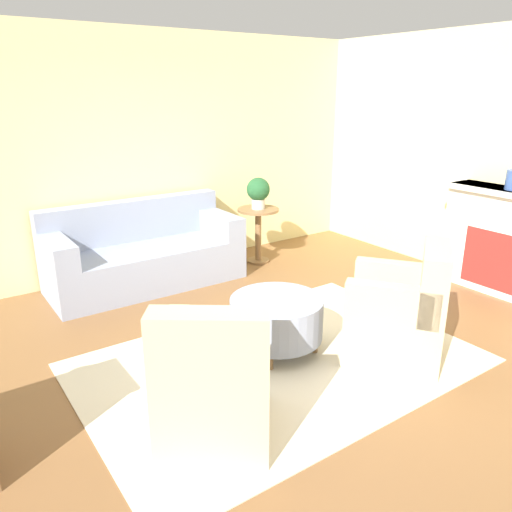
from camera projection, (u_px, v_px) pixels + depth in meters
ground_plane at (279, 363)px, 4.11m from camera, size 16.00×16.00×0.00m
wall_back at (135, 155)px, 5.85m from camera, size 9.51×0.12×2.80m
rug at (279, 362)px, 4.11m from camera, size 3.14×2.10×0.01m
couch at (144, 255)px, 5.68m from camera, size 2.14×0.89×0.93m
armchair_left at (214, 384)px, 3.13m from camera, size 1.00×1.01×0.97m
armchair_right at (401, 315)px, 4.09m from camera, size 1.00×1.01×0.97m
ottoman_table at (276, 318)px, 4.22m from camera, size 0.79×0.79×0.46m
side_table at (258, 226)px, 6.35m from camera, size 0.52×0.52×0.71m
fireplace at (506, 240)px, 5.37m from camera, size 0.44×1.39×1.14m
potted_plant_on_side_table at (258, 191)px, 6.21m from camera, size 0.29×0.29×0.39m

